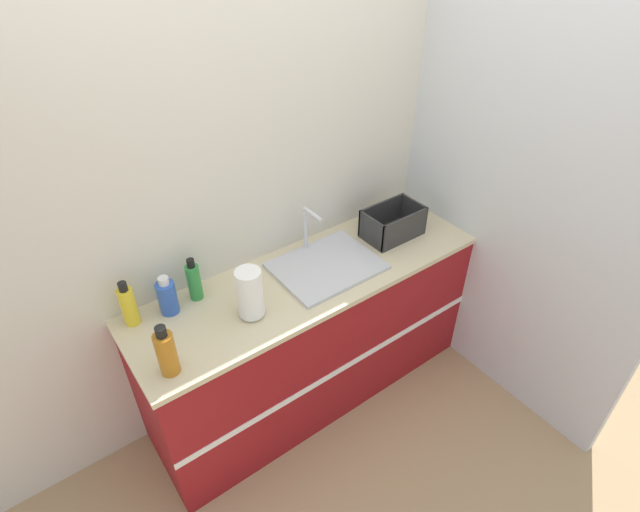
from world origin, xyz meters
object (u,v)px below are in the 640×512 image
Objects in this scene: dish_rack at (392,225)px; bottle_green at (194,281)px; bottle_amber at (166,352)px; paper_towel_roll at (250,293)px; bottle_yellow at (129,305)px; bottle_blue at (167,297)px; sink at (326,264)px.

bottle_green is at bearing 171.67° from dish_rack.
bottle_amber is at bearing -128.44° from bottle_green.
bottle_amber is (-0.45, -0.10, -0.02)m from paper_towel_roll.
bottle_amber is 1.07× the size of bottle_yellow.
bottle_green reaches higher than bottle_blue.
paper_towel_roll is 1.11× the size of bottle_green.
bottle_amber is (-0.14, -0.35, 0.02)m from bottle_blue.
dish_rack is at bearing 5.80° from paper_towel_roll.
sink is 2.65× the size of bottle_blue.
sink reaches higher than bottle_blue.
paper_towel_roll reaches higher than bottle_green.
bottle_blue is at bearing 173.35° from dish_rack.
dish_rack is at bearing -6.65° from bottle_blue.
bottle_blue is 0.17m from bottle_yellow.
sink is 0.69m from bottle_green.
sink is 0.49m from dish_rack.
bottle_blue is (-0.30, 0.25, -0.04)m from paper_towel_roll.
dish_rack is 1.46m from bottle_amber.
paper_towel_roll is 0.31m from bottle_green.
paper_towel_roll is 1.09× the size of bottle_yellow.
bottle_blue is 0.15m from bottle_green.
paper_towel_roll reaches higher than bottle_amber.
paper_towel_roll is 1.00m from dish_rack.
bottle_blue is 0.88× the size of bottle_green.
bottle_yellow is (-1.47, 0.18, 0.04)m from dish_rack.
dish_rack is 1.64× the size of bottle_blue.
paper_towel_roll is at bearing -170.21° from sink.
paper_towel_roll is 0.46m from bottle_amber.
bottle_amber is at bearing -167.87° from paper_towel_roll.
dish_rack is at bearing 7.79° from bottle_amber.
bottle_green is 0.98× the size of bottle_yellow.
sink is at bearing -15.49° from bottle_green.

